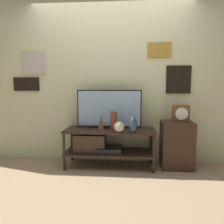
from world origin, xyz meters
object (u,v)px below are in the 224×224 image
at_px(mantel_clock, 181,113).
at_px(television, 109,109).
at_px(vase_slim_bronze, 101,122).
at_px(vase_tall_ceramic, 114,121).
at_px(vase_round_glass, 119,127).
at_px(vase_urn_stoneware, 133,124).

bearing_deg(mantel_clock, television, 177.31).
bearing_deg(television, vase_slim_bronze, -134.58).
bearing_deg(vase_tall_ceramic, television, 117.38).
relative_size(television, vase_tall_ceramic, 3.58).
height_order(vase_tall_ceramic, mantel_clock, mantel_clock).
distance_m(television, vase_round_glass, 0.40).
xyz_separation_m(vase_round_glass, vase_tall_ceramic, (-0.09, 0.13, 0.06)).
bearing_deg(vase_round_glass, vase_slim_bronze, 148.05).
distance_m(vase_urn_stoneware, mantel_clock, 0.76).
bearing_deg(vase_round_glass, vase_urn_stoneware, -4.35).
bearing_deg(vase_slim_bronze, vase_tall_ceramic, -13.19).
height_order(vase_slim_bronze, vase_tall_ceramic, vase_tall_ceramic).
distance_m(vase_urn_stoneware, vase_tall_ceramic, 0.32).
height_order(vase_urn_stoneware, vase_round_glass, vase_urn_stoneware).
xyz_separation_m(vase_slim_bronze, vase_tall_ceramic, (0.19, -0.05, 0.02)).
bearing_deg(vase_tall_ceramic, vase_round_glass, -56.35).
bearing_deg(mantel_clock, vase_tall_ceramic, -173.79).
height_order(vase_urn_stoneware, vase_slim_bronze, vase_urn_stoneware).
distance_m(television, vase_tall_ceramic, 0.24).
height_order(television, vase_slim_bronze, television).
bearing_deg(vase_urn_stoneware, mantel_clock, 19.59).
xyz_separation_m(television, mantel_clock, (1.07, -0.05, -0.06)).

